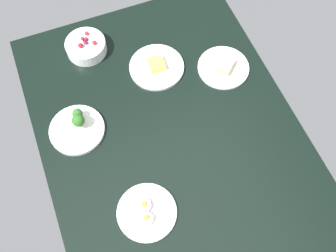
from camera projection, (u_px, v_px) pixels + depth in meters
dining_table at (168, 131)px, 155.95cm from camera, size 128.77×97.91×4.00cm
plate_cheese at (157, 67)px, 165.83cm from camera, size 22.88×22.88×4.13cm
plate_eggs at (147, 212)px, 138.41cm from camera, size 21.11×21.11×4.82cm
bowl_berries at (86, 46)px, 168.08cm from camera, size 17.12×17.12×7.36cm
plate_broccoli at (77, 128)px, 152.28cm from camera, size 21.31×21.31×8.75cm
plate_sandwich at (223, 67)px, 165.77cm from camera, size 21.53×21.53×4.25cm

